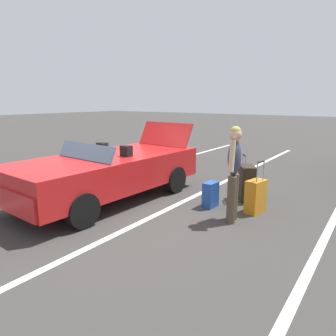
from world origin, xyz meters
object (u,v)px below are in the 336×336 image
Objects in this scene: suitcase_large_black at (247,183)px; suitcase_medium_bright at (256,196)px; convertible_car at (100,174)px; suitcase_small_carryon at (211,195)px; traveler_person at (234,169)px.

suitcase_medium_bright is at bearing -88.81° from suitcase_large_black.
convertible_car is 8.54× the size of suitcase_small_carryon.
convertible_car is 2.74m from traveler_person.
convertible_car is 4.38× the size of suitcase_large_black.
suitcase_large_black is 0.98× the size of suitcase_medium_bright.
suitcase_large_black reaches higher than suitcase_small_carryon.
suitcase_small_carryon is at bearing -46.03° from traveler_person.
suitcase_medium_bright is 0.86m from suitcase_small_carryon.
suitcase_large_black is at bearing -44.63° from suitcase_medium_bright.
convertible_car reaches higher than suitcase_large_black.
suitcase_large_black is 0.59× the size of traveler_person.
convertible_car is at bearing 34.71° from suitcase_medium_bright.
suitcase_small_carryon is (0.80, -0.42, -0.12)m from suitcase_large_black.
convertible_car is at bearing 0.46° from traveler_person.
suitcase_small_carryon is at bearing 119.59° from convertible_car.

